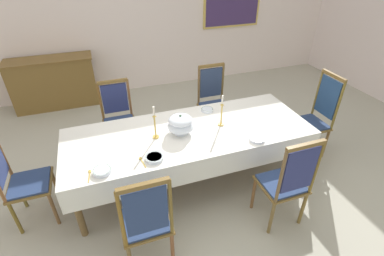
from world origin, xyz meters
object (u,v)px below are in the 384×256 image
Objects in this scene: chair_north_b at (213,101)px; candlestick_east at (222,113)px; chair_south_a at (146,220)px; chair_head_east at (316,116)px; spoon_secondary at (141,160)px; candlestick_west at (155,125)px; sideboard at (54,83)px; soup_tureen at (181,124)px; bowl_near_right at (154,157)px; bowl_near_left at (102,171)px; chair_north_a at (119,117)px; bowl_far_left at (207,110)px; spoon_primary at (90,173)px; chair_head_west at (18,176)px; chair_south_b at (287,181)px; bowl_far_right at (257,139)px; dining_table at (189,136)px.

candlestick_east is at bearing 71.61° from chair_north_b.
chair_south_a is 1.02× the size of chair_north_b.
chair_head_east is 6.64× the size of spoon_secondary.
candlestick_west is 0.27× the size of sideboard.
soup_tureen is 0.21× the size of sideboard.
chair_north_b reaches higher than bowl_near_right.
spoon_secondary is at bearing 8.74° from bowl_near_left.
chair_head_east is 6.25× the size of bowl_near_right.
chair_north_a is 0.72× the size of sideboard.
chair_head_east reaches higher than soup_tureen.
bowl_far_left is at bearing 50.18° from chair_south_a.
candlestick_west is 1.01× the size of candlestick_east.
chair_head_west is at bearing 159.64° from spoon_primary.
sideboard is at bearing 122.87° from chair_south_b.
bowl_near_right is 1.22× the size of bowl_far_left.
bowl_far_right is (0.24, -0.42, -0.14)m from candlestick_east.
chair_north_a is 0.86× the size of chair_head_west.
chair_head_west is 6.81× the size of spoon_primary.
sideboard is at bearing -37.04° from chair_north_b.
spoon_secondary is 0.12× the size of sideboard.
chair_south_b is 6.44× the size of bowl_near_left.
chair_head_east is at bearing 20.19° from chair_south_a.
chair_head_east is 6.63× the size of spoon_primary.
candlestick_east is at bearing 39.96° from chair_south_a.
soup_tureen reaches higher than sideboard.
spoon_primary is at bearing -166.18° from candlestick_east.
candlestick_east is (0.40, -0.00, 0.23)m from dining_table.
chair_north_a is 0.89× the size of chair_head_east.
chair_north_a is at bearing 99.59° from bowl_near_right.
bowl_near_right is at bearing 154.80° from chair_south_b.
dining_table is 7.25× the size of candlestick_east.
dining_table is at bearing 180.00° from candlestick_east.
bowl_far_left is (-0.34, 1.30, 0.19)m from chair_south_b.
spoon_secondary is 3.22m from sideboard.
dining_table is 18.32× the size of bowl_far_left.
soup_tureen is at bearing 90.00° from chair_head_west.
bowl_far_left is at bearing 38.03° from soup_tureen.
bowl_near_left reaches higher than spoon_primary.
soup_tureen is at bearing 119.68° from sideboard.
chair_head_east is at bearing 39.96° from chair_south_b.
chair_north_b is 0.90× the size of chair_head_west.
chair_south_b reaches higher than spoon_primary.
chair_head_east is at bearing 0.00° from candlestick_east.
bowl_near_left is 0.39m from spoon_secondary.
chair_head_west is at bearing 20.24° from chair_north_b.
dining_table is 0.53m from bowl_far_left.
chair_north_a reaches higher than bowl_near_right.
spoon_secondary reaches higher than dining_table.
chair_south_a is at bearing -46.44° from spoon_primary.
chair_head_east reaches higher than bowl_far_left.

